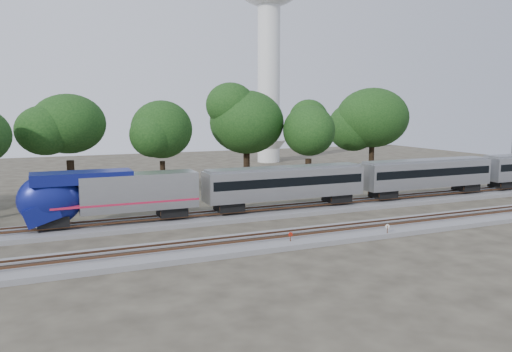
# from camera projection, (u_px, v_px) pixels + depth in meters

# --- Properties ---
(ground) EXTENTS (160.00, 160.00, 0.00)m
(ground) POSITION_uv_depth(u_px,v_px,m) (232.00, 234.00, 42.16)
(ground) COLOR #383328
(ground) RESTS_ON ground
(track_far) EXTENTS (160.00, 5.00, 0.73)m
(track_far) POSITION_uv_depth(u_px,v_px,m) (210.00, 217.00, 47.59)
(track_far) COLOR slate
(track_far) RESTS_ON ground
(track_near) EXTENTS (160.00, 5.00, 0.73)m
(track_near) POSITION_uv_depth(u_px,v_px,m) (251.00, 243.00, 38.50)
(track_near) COLOR slate
(track_near) RESTS_ON ground
(switch_stand_red) EXTENTS (0.35, 0.07, 1.11)m
(switch_stand_red) POSITION_uv_depth(u_px,v_px,m) (290.00, 237.00, 38.33)
(switch_stand_red) COLOR #512D19
(switch_stand_red) RESTS_ON ground
(switch_stand_white) EXTENTS (0.35, 0.15, 1.14)m
(switch_stand_white) POSITION_uv_depth(u_px,v_px,m) (387.00, 229.00, 40.78)
(switch_stand_white) COLOR #512D19
(switch_stand_white) RESTS_ON ground
(switch_lever) EXTENTS (0.56, 0.42, 0.30)m
(switch_lever) POSITION_uv_depth(u_px,v_px,m) (312.00, 243.00, 38.77)
(switch_lever) COLOR #512D19
(switch_lever) RESTS_ON ground
(tree_3) EXTENTS (8.99, 8.99, 12.67)m
(tree_3) POSITION_uv_depth(u_px,v_px,m) (68.00, 124.00, 55.16)
(tree_3) COLOR black
(tree_3) RESTS_ON ground
(tree_4) EXTENTS (8.21, 8.21, 11.58)m
(tree_4) POSITION_uv_depth(u_px,v_px,m) (162.00, 130.00, 58.51)
(tree_4) COLOR black
(tree_4) RESTS_ON ground
(tree_5) EXTENTS (8.89, 8.89, 12.53)m
(tree_5) POSITION_uv_depth(u_px,v_px,m) (247.00, 122.00, 65.51)
(tree_5) COLOR black
(tree_5) RESTS_ON ground
(tree_6) EXTENTS (7.89, 7.89, 11.13)m
(tree_6) POSITION_uv_depth(u_px,v_px,m) (309.00, 131.00, 62.95)
(tree_6) COLOR black
(tree_6) RESTS_ON ground
(tree_7) EXTENTS (9.27, 9.27, 13.07)m
(tree_7) POSITION_uv_depth(u_px,v_px,m) (373.00, 118.00, 76.58)
(tree_7) COLOR black
(tree_7) RESTS_ON ground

